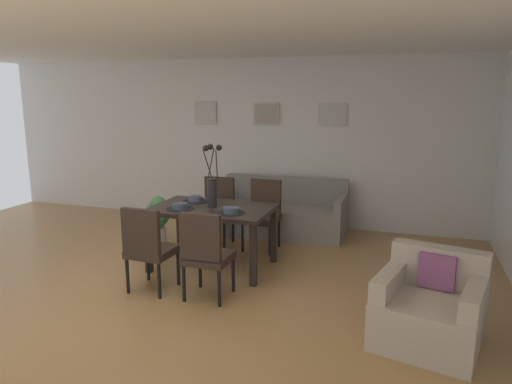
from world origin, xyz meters
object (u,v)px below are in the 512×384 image
object	(u,v)px
armchair	(430,309)
bowl_far_left	(231,210)
dining_chair_far_left	(205,251)
bowl_near_right	(195,198)
framed_picture_left	(206,113)
sofa	(281,214)
dining_chair_near_left	(148,245)
centerpiece_vase	(212,183)
dining_chair_far_right	(263,211)
dining_chair_near_right	(217,208)
framed_picture_center	(266,114)
potted_plant	(157,217)
framed_picture_right	(332,114)
bowl_near_left	(180,206)
dining_table	(212,214)

from	to	relation	value
armchair	bowl_far_left	bearing A→B (deg)	158.15
dining_chair_far_left	bowl_near_right	world-z (taller)	dining_chair_far_left
framed_picture_left	sofa	bearing A→B (deg)	-18.84
dining_chair_near_left	framed_picture_left	size ratio (longest dim) A/B	2.45
centerpiece_vase	sofa	bearing A→B (deg)	77.20
dining_chair_near_left	centerpiece_vase	world-z (taller)	centerpiece_vase
dining_chair_far_right	sofa	distance (m)	0.81
dining_chair_near_right	dining_chair_far_left	world-z (taller)	same
bowl_near_right	framed_picture_center	size ratio (longest dim) A/B	0.41
dining_chair_far_left	framed_picture_center	world-z (taller)	framed_picture_center
potted_plant	dining_chair_near_left	bearing A→B (deg)	-62.91
dining_chair_far_right	framed_picture_right	xyz separation A→B (m)	(0.69, 1.26, 1.24)
bowl_near_left	framed_picture_left	xyz separation A→B (m)	(-0.72, 2.35, 0.97)
dining_chair_far_left	bowl_near_right	size ratio (longest dim) A/B	5.41
dining_chair_far_right	bowl_near_left	distance (m)	1.31
dining_chair_far_left	sofa	size ratio (longest dim) A/B	0.48
framed_picture_right	dining_chair_far_left	bearing A→B (deg)	-103.60
dining_chair_near_left	framed_picture_left	xyz separation A→B (m)	(-0.69, 3.03, 1.24)
centerpiece_vase	framed_picture_left	bearing A→B (deg)	115.71
dining_table	bowl_far_left	size ratio (longest dim) A/B	8.24
dining_table	sofa	distance (m)	1.75
dining_chair_far_left	potted_plant	size ratio (longest dim) A/B	1.37
bowl_near_right	dining_chair_near_right	bearing A→B (deg)	89.65
dining_chair_far_left	bowl_near_left	world-z (taller)	dining_chair_far_left
dining_chair_far_left	armchair	size ratio (longest dim) A/B	0.95
dining_chair_near_left	bowl_near_left	size ratio (longest dim) A/B	5.41
armchair	framed_picture_left	distance (m)	4.91
dining_table	framed_picture_left	world-z (taller)	framed_picture_left
dining_table	dining_chair_near_left	size ratio (longest dim) A/B	1.52
dining_chair_far_right	armchair	size ratio (longest dim) A/B	0.95
bowl_near_right	framed_picture_center	bearing A→B (deg)	80.80
dining_chair_near_left	dining_chair_far_left	world-z (taller)	same
sofa	dining_table	bearing A→B (deg)	-102.82
armchair	framed_picture_left	size ratio (longest dim) A/B	2.57
dining_table	armchair	size ratio (longest dim) A/B	1.45
bowl_far_left	armchair	distance (m)	2.31
dining_chair_near_left	framed_picture_right	size ratio (longest dim) A/B	2.14
potted_plant	sofa	bearing A→B (deg)	34.77
dining_table	bowl_near_right	distance (m)	0.40
bowl_far_left	armchair	xyz separation A→B (m)	(2.09, -0.84, -0.49)
framed_picture_right	potted_plant	world-z (taller)	framed_picture_right
dining_chair_far_right	framed_picture_left	world-z (taller)	framed_picture_left
bowl_near_right	dining_chair_near_left	bearing A→B (deg)	-91.40
dining_table	dining_chair_near_left	distance (m)	0.96
potted_plant	framed_picture_center	bearing A→B (deg)	53.72
framed_picture_left	armchair	bearing A→B (deg)	-42.87
framed_picture_left	framed_picture_right	size ratio (longest dim) A/B	0.88
dining_chair_far_left	bowl_far_left	xyz separation A→B (m)	(0.01, 0.67, 0.27)
framed_picture_left	framed_picture_center	xyz separation A→B (m)	(1.03, -0.00, 0.00)
centerpiece_vase	framed_picture_center	distance (m)	2.27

